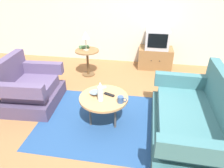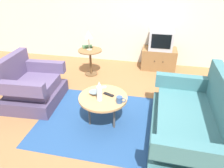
# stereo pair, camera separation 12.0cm
# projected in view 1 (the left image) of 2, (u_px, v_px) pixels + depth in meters

# --- Properties ---
(ground_plane) EXTENTS (16.00, 16.00, 0.00)m
(ground_plane) POSITION_uv_depth(u_px,v_px,m) (107.00, 119.00, 3.24)
(ground_plane) COLOR olive
(back_wall) EXTENTS (9.00, 0.12, 2.70)m
(back_wall) POSITION_uv_depth(u_px,v_px,m) (126.00, 8.00, 4.79)
(back_wall) COLOR beige
(back_wall) RESTS_ON ground
(area_rug) EXTENTS (2.07, 1.63, 0.00)m
(area_rug) POSITION_uv_depth(u_px,v_px,m) (104.00, 121.00, 3.21)
(area_rug) COLOR navy
(area_rug) RESTS_ON ground
(armchair) EXTENTS (0.93, 1.05, 0.86)m
(armchair) POSITION_uv_depth(u_px,v_px,m) (29.00, 89.00, 3.50)
(armchair) COLOR #4B3E5C
(armchair) RESTS_ON ground
(couch) EXTENTS (0.97, 1.68, 0.94)m
(couch) POSITION_uv_depth(u_px,v_px,m) (193.00, 122.00, 2.73)
(couch) COLOR #325C60
(couch) RESTS_ON ground
(coffee_table) EXTENTS (0.74, 0.74, 0.46)m
(coffee_table) POSITION_uv_depth(u_px,v_px,m) (104.00, 99.00, 3.00)
(coffee_table) COLOR tan
(coffee_table) RESTS_ON ground
(side_table) EXTENTS (0.53, 0.53, 0.60)m
(side_table) POSITION_uv_depth(u_px,v_px,m) (87.00, 57.00, 4.46)
(side_table) COLOR olive
(side_table) RESTS_ON ground
(tv_stand) EXTENTS (0.81, 0.52, 0.50)m
(tv_stand) POSITION_uv_depth(u_px,v_px,m) (155.00, 58.00, 4.91)
(tv_stand) COLOR olive
(tv_stand) RESTS_ON ground
(television) EXTENTS (0.54, 0.47, 0.44)m
(television) POSITION_uv_depth(u_px,v_px,m) (157.00, 39.00, 4.67)
(television) COLOR #B7B7BC
(television) RESTS_ON tv_stand
(table_lamp) EXTENTS (0.20, 0.20, 0.43)m
(table_lamp) POSITION_uv_depth(u_px,v_px,m) (85.00, 36.00, 4.20)
(table_lamp) COLOR #9E937A
(table_lamp) RESTS_ON side_table
(vase) EXTENTS (0.08, 0.08, 0.30)m
(vase) POSITION_uv_depth(u_px,v_px,m) (100.00, 92.00, 2.84)
(vase) COLOR silver
(vase) RESTS_ON coffee_table
(mug) EXTENTS (0.14, 0.09, 0.10)m
(mug) POSITION_uv_depth(u_px,v_px,m) (121.00, 99.00, 2.83)
(mug) COLOR #335184
(mug) RESTS_ON coffee_table
(bowl) EXTENTS (0.16, 0.16, 0.04)m
(bowl) POSITION_uv_depth(u_px,v_px,m) (95.00, 93.00, 3.03)
(bowl) COLOR slate
(bowl) RESTS_ON coffee_table
(tv_remote_dark) EXTENTS (0.18, 0.11, 0.02)m
(tv_remote_dark) POSITION_uv_depth(u_px,v_px,m) (109.00, 95.00, 3.02)
(tv_remote_dark) COLOR black
(tv_remote_dark) RESTS_ON coffee_table
(tv_remote_silver) EXTENTS (0.14, 0.11, 0.02)m
(tv_remote_silver) POSITION_uv_depth(u_px,v_px,m) (102.00, 88.00, 3.20)
(tv_remote_silver) COLOR #B2B2B7
(tv_remote_silver) RESTS_ON coffee_table
(book) EXTENTS (0.27, 0.24, 0.03)m
(book) POSITION_uv_depth(u_px,v_px,m) (84.00, 47.00, 4.52)
(book) COLOR #3D663D
(book) RESTS_ON side_table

